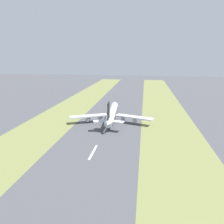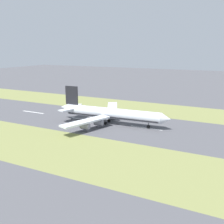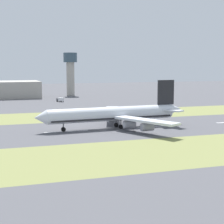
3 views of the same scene
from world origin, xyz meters
The scene contains 7 objects.
ground_plane centered at (0.00, 0.00, 0.00)m, with size 800.00×800.00×0.00m, color #4C4C51.
grass_median_west centered at (-45.00, 0.00, 0.00)m, with size 40.00×600.00×0.01m, color olive.
grass_median_east centered at (45.00, 0.00, 0.00)m, with size 40.00×600.00×0.01m, color olive.
centreline_dash_near centered at (0.00, -65.64, 0.01)m, with size 1.20×18.00×0.01m, color silver.
centreline_dash_mid centered at (0.00, -25.64, 0.01)m, with size 1.20×18.00×0.01m, color silver.
centreline_dash_far centered at (0.00, 14.36, 0.01)m, with size 1.20×18.00×0.01m, color silver.
airplane_main_jet centered at (1.52, -7.54, 6.02)m, with size 64.02×67.21×20.20m.
Camera 1 is at (26.21, -171.45, 50.65)m, focal length 35.00 mm.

